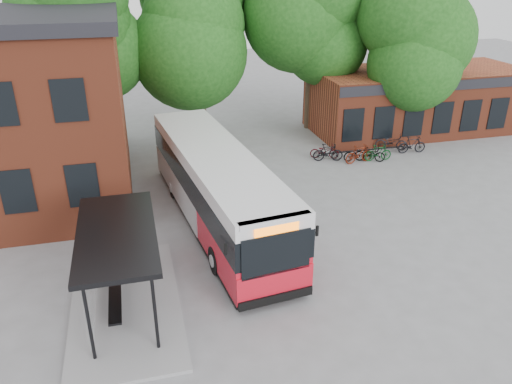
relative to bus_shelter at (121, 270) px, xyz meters
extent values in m
plane|color=slate|center=(4.50, 1.00, -1.45)|extent=(100.00, 100.00, 0.00)
imported|color=#3A050B|center=(11.46, 11.19, -1.02)|extent=(1.75, 1.12, 0.87)
imported|color=black|center=(11.49, 10.74, -0.93)|extent=(1.79, 0.83, 1.03)
imported|color=black|center=(13.15, 10.30, -1.00)|extent=(1.76, 0.80, 0.89)
imported|color=#5B1C0D|center=(13.07, 10.04, -0.92)|extent=(1.84, 0.79, 1.07)
imported|color=black|center=(13.79, 10.10, -1.00)|extent=(1.80, 1.25, 0.90)
imported|color=#0D3E18|center=(14.28, 10.07, -0.97)|extent=(1.63, 0.55, 0.97)
imported|color=black|center=(15.87, 11.51, -0.95)|extent=(1.99, 1.34, 0.99)
imported|color=black|center=(16.81, 10.71, -0.93)|extent=(1.76, 0.61, 1.04)
camera|label=1|loc=(0.83, -14.08, 8.99)|focal=35.00mm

